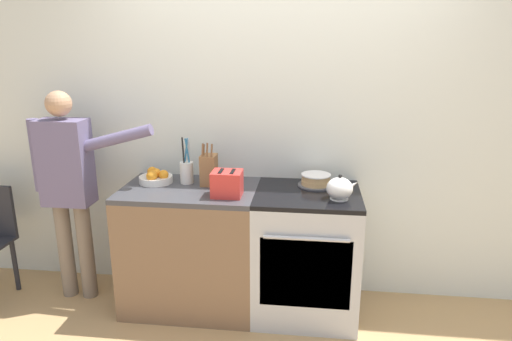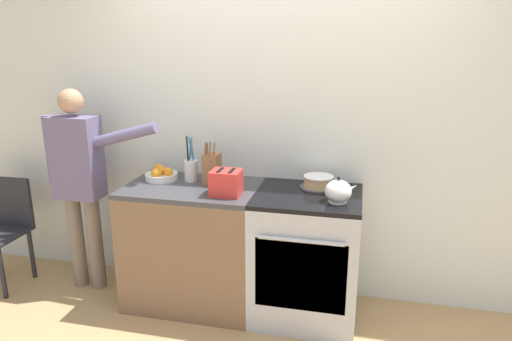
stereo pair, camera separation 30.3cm
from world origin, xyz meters
name	(u,v)px [view 1 (the left image)]	position (x,y,z in m)	size (l,w,h in m)	color
ground_plane	(268,333)	(0.00, 0.00, 0.00)	(16.00, 16.00, 0.00)	tan
wall_back	(278,124)	(0.00, 0.65, 1.30)	(8.00, 0.04, 2.60)	silver
counter_cabinet	(192,247)	(-0.59, 0.32, 0.45)	(0.93, 0.63, 0.90)	brown
stove_range	(306,253)	(0.23, 0.31, 0.45)	(0.71, 0.66, 0.90)	#B7BABF
layer_cake	(316,180)	(0.29, 0.47, 0.94)	(0.25, 0.25, 0.09)	#4C4C51
tea_kettle	(340,189)	(0.44, 0.20, 0.97)	(0.21, 0.17, 0.17)	white
knife_block	(209,170)	(-0.46, 0.40, 1.01)	(0.11, 0.13, 0.31)	olive
utensil_crock	(187,171)	(-0.63, 0.42, 0.98)	(0.09, 0.09, 0.33)	silver
fruit_bowl	(156,177)	(-0.85, 0.40, 0.94)	(0.24, 0.24, 0.11)	silver
toaster	(227,184)	(-0.29, 0.18, 0.98)	(0.21, 0.17, 0.17)	red
person_baker	(69,180)	(-1.47, 0.31, 0.92)	(0.90, 0.20, 1.55)	#7A6B5B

